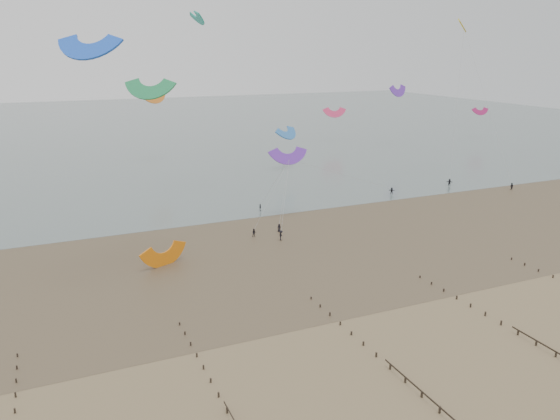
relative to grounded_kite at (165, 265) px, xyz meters
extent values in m
plane|color=brown|center=(11.48, -32.03, 0.00)|extent=(500.00, 500.00, 0.00)
plane|color=#475654|center=(11.48, 167.97, 0.03)|extent=(500.00, 500.00, 0.00)
plane|color=#473A28|center=(11.48, 2.97, 0.01)|extent=(500.00, 500.00, 0.00)
ellipsoid|color=slate|center=(-6.52, -10.03, 0.01)|extent=(23.60, 14.36, 0.01)
ellipsoid|color=slate|center=(23.48, 5.97, 0.01)|extent=(33.64, 18.32, 0.01)
ellipsoid|color=slate|center=(56.48, -2.03, 0.01)|extent=(19.65, 13.67, 0.01)
cube|color=black|center=(-20.52, -30.56, 0.23)|extent=(0.16, 0.16, 0.57)
cube|color=black|center=(-20.52, -27.93, 0.22)|extent=(0.16, 0.16, 0.54)
cube|color=black|center=(-20.52, -25.29, 0.20)|extent=(0.16, 0.16, 0.51)
cube|color=black|center=(-20.52, -22.66, 0.19)|extent=(0.16, 0.16, 0.48)
cube|color=black|center=(-20.52, -20.03, 0.17)|extent=(0.16, 0.16, 0.45)
cube|color=black|center=(-2.52, -38.45, 0.28)|extent=(0.16, 0.16, 0.65)
cube|color=black|center=(-2.52, -35.82, 0.26)|extent=(0.16, 0.16, 0.62)
cube|color=black|center=(-2.52, -33.19, 0.25)|extent=(0.16, 0.16, 0.59)
cube|color=black|center=(-2.52, -30.56, 0.23)|extent=(0.16, 0.16, 0.57)
cube|color=black|center=(-2.52, -27.93, 0.22)|extent=(0.16, 0.16, 0.54)
cube|color=black|center=(-2.52, -25.29, 0.20)|extent=(0.16, 0.16, 0.51)
cube|color=black|center=(-2.52, -22.66, 0.19)|extent=(0.16, 0.16, 0.48)
cube|color=black|center=(-2.52, -20.03, 0.17)|extent=(0.16, 0.16, 0.45)
cube|color=black|center=(15.48, -46.35, 0.32)|extent=(0.16, 0.16, 0.74)
cube|color=black|center=(15.48, -43.72, 0.31)|extent=(0.16, 0.16, 0.71)
cube|color=black|center=(15.48, -41.08, 0.29)|extent=(0.16, 0.16, 0.68)
cube|color=black|center=(15.48, -38.45, 0.28)|extent=(0.16, 0.16, 0.65)
cube|color=black|center=(15.48, -35.82, 0.26)|extent=(0.16, 0.16, 0.62)
cube|color=black|center=(15.48, -33.19, 0.25)|extent=(0.16, 0.16, 0.59)
cube|color=black|center=(15.48, -30.56, 0.23)|extent=(0.16, 0.16, 0.57)
cube|color=black|center=(15.48, -27.93, 0.22)|extent=(0.16, 0.16, 0.54)
cube|color=black|center=(15.48, -25.29, 0.20)|extent=(0.16, 0.16, 0.51)
cube|color=black|center=(15.48, -22.66, 0.19)|extent=(0.16, 0.16, 0.48)
cube|color=black|center=(15.48, -20.03, 0.17)|extent=(0.16, 0.16, 0.45)
cube|color=black|center=(33.48, -43.72, 0.31)|extent=(0.16, 0.16, 0.71)
cube|color=black|center=(33.48, -41.08, 0.29)|extent=(0.16, 0.16, 0.68)
cube|color=black|center=(33.48, -38.45, 0.28)|extent=(0.16, 0.16, 0.65)
cube|color=black|center=(33.48, -35.82, 0.26)|extent=(0.16, 0.16, 0.62)
cube|color=black|center=(33.48, -33.19, 0.25)|extent=(0.16, 0.16, 0.59)
cube|color=black|center=(33.48, -30.56, 0.23)|extent=(0.16, 0.16, 0.57)
cube|color=black|center=(33.48, -27.93, 0.22)|extent=(0.16, 0.16, 0.54)
cube|color=black|center=(33.48, -25.29, 0.20)|extent=(0.16, 0.16, 0.51)
cube|color=black|center=(33.48, -22.66, 0.19)|extent=(0.16, 0.16, 0.48)
cube|color=black|center=(33.48, -20.03, 0.17)|extent=(0.16, 0.16, 0.45)
cube|color=black|center=(51.48, -27.93, 0.22)|extent=(0.16, 0.16, 0.54)
cube|color=black|center=(51.48, -25.29, 0.20)|extent=(0.16, 0.16, 0.51)
cube|color=black|center=(51.48, -22.66, 0.19)|extent=(0.16, 0.16, 0.48)
cube|color=black|center=(51.48, -20.03, 0.17)|extent=(0.16, 0.16, 0.45)
imported|color=black|center=(76.06, 23.83, 0.89)|extent=(1.57, 1.49, 1.77)
imported|color=black|center=(21.38, 3.48, 0.92)|extent=(1.27, 1.36, 1.84)
imported|color=black|center=(24.81, 22.06, 0.76)|extent=(0.65, 0.97, 1.53)
imported|color=black|center=(86.91, 14.43, 0.86)|extent=(0.75, 0.91, 1.73)
imported|color=black|center=(22.96, 7.89, 0.78)|extent=(0.89, 0.89, 1.55)
imported|color=black|center=(17.70, 7.11, 0.77)|extent=(0.88, 0.77, 1.54)
imported|color=black|center=(58.17, 22.73, 0.80)|extent=(1.39, 1.38, 1.60)
camera|label=1|loc=(-15.36, -79.93, 32.20)|focal=35.00mm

